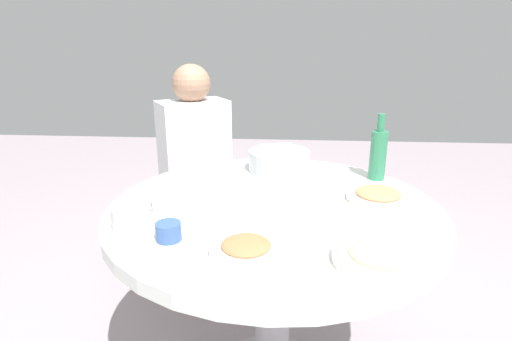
# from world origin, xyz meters

# --- Properties ---
(round_dining_table) EXTENTS (1.17, 1.17, 0.75)m
(round_dining_table) POSITION_xyz_m (0.00, 0.00, 0.63)
(round_dining_table) COLOR #99999E
(round_dining_table) RESTS_ON ground
(rice_bowl) EXTENTS (0.27, 0.27, 0.10)m
(rice_bowl) POSITION_xyz_m (0.40, -0.01, 0.80)
(rice_bowl) COLOR #B2B5BA
(rice_bowl) RESTS_ON round_dining_table
(soup_bowl) EXTENTS (0.27, 0.27, 0.06)m
(soup_bowl) POSITION_xyz_m (-0.01, 0.30, 0.78)
(soup_bowl) COLOR white
(soup_bowl) RESTS_ON round_dining_table
(dish_shrimp) EXTENTS (0.23, 0.23, 0.04)m
(dish_shrimp) POSITION_xyz_m (0.08, -0.37, 0.77)
(dish_shrimp) COLOR silver
(dish_shrimp) RESTS_ON round_dining_table
(dish_tofu_braise) EXTENTS (0.20, 0.20, 0.04)m
(dish_tofu_braise) POSITION_xyz_m (-0.34, 0.07, 0.77)
(dish_tofu_braise) COLOR white
(dish_tofu_braise) RESTS_ON round_dining_table
(dish_noodles) EXTENTS (0.25, 0.25, 0.04)m
(dish_noodles) POSITION_xyz_m (-0.36, -0.29, 0.77)
(dish_noodles) COLOR silver
(dish_noodles) RESTS_ON round_dining_table
(green_bottle) EXTENTS (0.07, 0.07, 0.27)m
(green_bottle) POSITION_xyz_m (0.31, -0.41, 0.86)
(green_bottle) COLOR #2F7C55
(green_bottle) RESTS_ON round_dining_table
(tea_cup_near) EXTENTS (0.07, 0.07, 0.07)m
(tea_cup_near) POSITION_xyz_m (-0.22, 0.45, 0.79)
(tea_cup_near) COLOR silver
(tea_cup_near) RESTS_ON round_dining_table
(tea_cup_far) EXTENTS (0.08, 0.08, 0.05)m
(tea_cup_far) POSITION_xyz_m (-0.28, 0.30, 0.78)
(tea_cup_far) COLOR #39599C
(tea_cup_far) RESTS_ON round_dining_table
(stool_for_diner_left) EXTENTS (0.36, 0.36, 0.43)m
(stool_for_diner_left) POSITION_xyz_m (0.69, 0.44, 0.22)
(stool_for_diner_left) COLOR brown
(stool_for_diner_left) RESTS_ON ground
(diner_left) EXTENTS (0.46, 0.45, 0.76)m
(diner_left) POSITION_xyz_m (0.69, 0.44, 0.75)
(diner_left) COLOR #2D333D
(diner_left) RESTS_ON stool_for_diner_left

